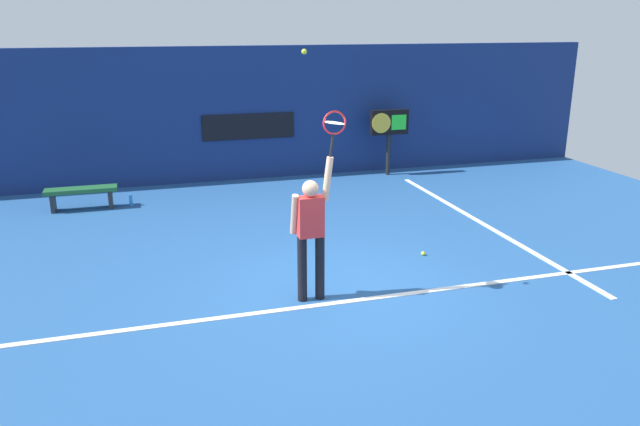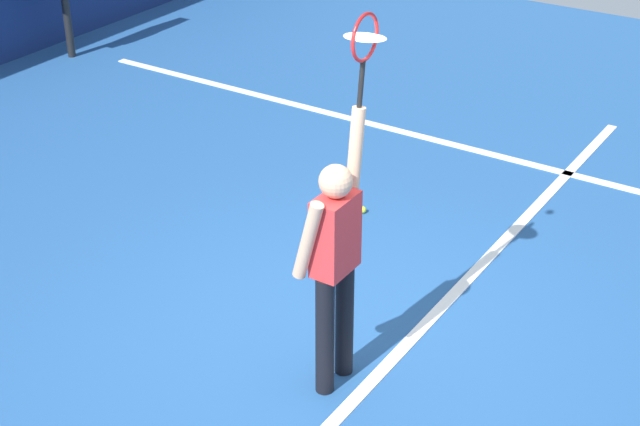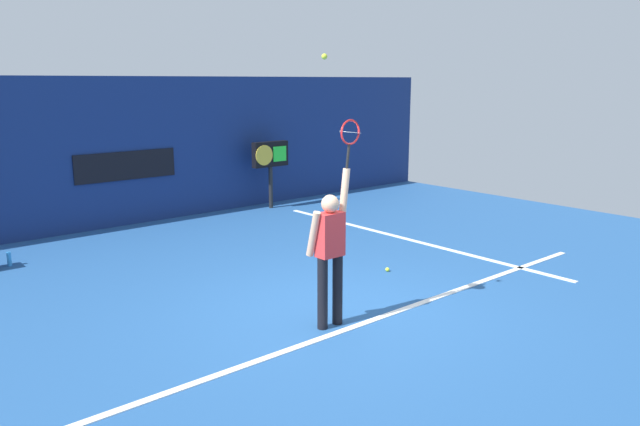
{
  "view_description": "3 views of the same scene",
  "coord_description": "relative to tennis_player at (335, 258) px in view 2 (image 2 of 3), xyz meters",
  "views": [
    {
      "loc": [
        -2.49,
        -7.8,
        3.67
      ],
      "look_at": [
        -0.08,
        0.39,
        1.01
      ],
      "focal_mm": 34.65,
      "sensor_mm": 36.0,
      "label": 1
    },
    {
      "loc": [
        -5.01,
        -3.15,
        4.35
      ],
      "look_at": [
        -0.28,
        -0.09,
        1.23
      ],
      "focal_mm": 54.44,
      "sensor_mm": 36.0,
      "label": 2
    },
    {
      "loc": [
        -5.24,
        -5.73,
        3.04
      ],
      "look_at": [
        -0.11,
        0.25,
        1.33
      ],
      "focal_mm": 34.37,
      "sensor_mm": 36.0,
      "label": 3
    }
  ],
  "objects": [
    {
      "name": "court_baseline",
      "position": [
        0.41,
        -0.24,
        -1.01
      ],
      "size": [
        10.0,
        0.1,
        0.01
      ],
      "primitive_type": "cube",
      "color": "white",
      "rests_on": "ground_plane"
    },
    {
      "name": "ground_plane",
      "position": [
        0.41,
        0.29,
        -1.01
      ],
      "size": [
        18.0,
        18.0,
        0.0
      ],
      "primitive_type": "plane",
      "color": "#23518C"
    },
    {
      "name": "tennis_player",
      "position": [
        0.0,
        0.0,
        0.0
      ],
      "size": [
        0.56,
        0.31,
        1.99
      ],
      "color": "black",
      "rests_on": "ground_plane"
    },
    {
      "name": "court_sideline",
      "position": [
        4.01,
        2.29,
        -1.01
      ],
      "size": [
        0.1,
        7.0,
        0.01
      ],
      "primitive_type": "cube",
      "color": "white",
      "rests_on": "ground_plane"
    },
    {
      "name": "spare_ball",
      "position": [
        2.21,
        1.08,
        -0.98
      ],
      "size": [
        0.07,
        0.07,
        0.07
      ],
      "primitive_type": "sphere",
      "color": "#CCE033",
      "rests_on": "ground_plane"
    },
    {
      "name": "tennis_racket",
      "position": [
        0.32,
        -0.0,
        1.38
      ],
      "size": [
        0.35,
        0.27,
        0.62
      ],
      "color": "black"
    }
  ]
}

